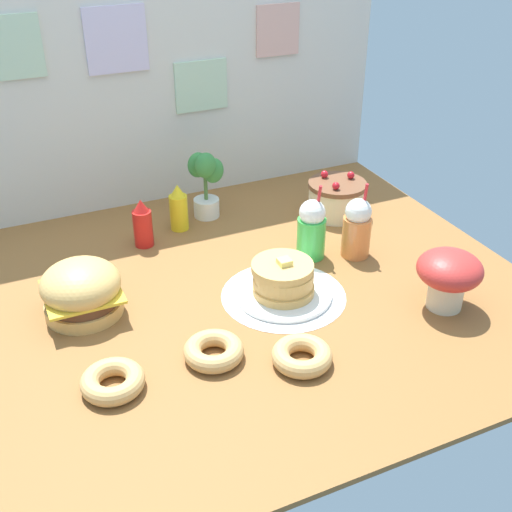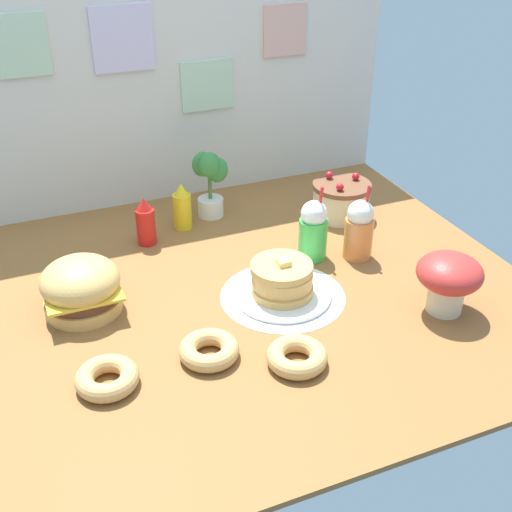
% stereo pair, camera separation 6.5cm
% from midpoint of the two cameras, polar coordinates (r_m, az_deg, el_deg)
% --- Properties ---
extents(ground_plane, '(2.05, 1.73, 0.02)m').
position_cam_midpoint_polar(ground_plane, '(2.27, -2.45, -3.49)').
color(ground_plane, brown).
extents(back_wall, '(2.05, 0.04, 0.97)m').
position_cam_midpoint_polar(back_wall, '(2.80, -9.60, 14.32)').
color(back_wall, beige).
rests_on(back_wall, ground_plane).
extents(doily_mat, '(0.44, 0.44, 0.00)m').
position_cam_midpoint_polar(doily_mat, '(2.25, 1.64, -3.53)').
color(doily_mat, white).
rests_on(doily_mat, ground_plane).
extents(burger, '(0.26, 0.26, 0.19)m').
position_cam_midpoint_polar(burger, '(2.20, -16.09, -2.95)').
color(burger, '#DBA859').
rests_on(burger, ground_plane).
extents(pancake_stack, '(0.34, 0.34, 0.15)m').
position_cam_midpoint_polar(pancake_stack, '(2.21, 1.60, -2.33)').
color(pancake_stack, white).
rests_on(pancake_stack, doily_mat).
extents(layer_cake, '(0.25, 0.25, 0.18)m').
position_cam_midpoint_polar(layer_cake, '(2.77, 6.51, 5.15)').
color(layer_cake, beige).
rests_on(layer_cake, ground_plane).
extents(ketchup_bottle, '(0.08, 0.08, 0.20)m').
position_cam_midpoint_polar(ketchup_bottle, '(2.55, -10.78, 2.78)').
color(ketchup_bottle, red).
rests_on(ketchup_bottle, ground_plane).
extents(mustard_bottle, '(0.08, 0.08, 0.20)m').
position_cam_midpoint_polar(mustard_bottle, '(2.65, -7.61, 4.20)').
color(mustard_bottle, yellow).
rests_on(mustard_bottle, ground_plane).
extents(cream_soda_cup, '(0.11, 0.11, 0.30)m').
position_cam_midpoint_polar(cream_soda_cup, '(2.43, 4.20, 2.39)').
color(cream_soda_cup, green).
rests_on(cream_soda_cup, ground_plane).
extents(orange_float_cup, '(0.11, 0.11, 0.30)m').
position_cam_midpoint_polar(orange_float_cup, '(2.45, 8.22, 2.48)').
color(orange_float_cup, orange).
rests_on(orange_float_cup, ground_plane).
extents(donut_pink_glaze, '(0.19, 0.19, 0.06)m').
position_cam_midpoint_polar(donut_pink_glaze, '(1.91, -13.62, -10.76)').
color(donut_pink_glaze, tan).
rests_on(donut_pink_glaze, ground_plane).
extents(donut_chocolate, '(0.19, 0.19, 0.06)m').
position_cam_midpoint_polar(donut_chocolate, '(1.97, -4.75, -8.40)').
color(donut_chocolate, tan).
rests_on(donut_chocolate, ground_plane).
extents(donut_vanilla, '(0.19, 0.19, 0.06)m').
position_cam_midpoint_polar(donut_vanilla, '(1.94, 3.14, -8.83)').
color(donut_vanilla, tan).
rests_on(donut_vanilla, ground_plane).
extents(potted_plant, '(0.14, 0.12, 0.30)m').
position_cam_midpoint_polar(potted_plant, '(2.71, -5.17, 6.61)').
color(potted_plant, white).
rests_on(potted_plant, ground_plane).
extents(mushroom_stool, '(0.22, 0.22, 0.21)m').
position_cam_midpoint_polar(mushroom_stool, '(2.21, 15.99, -1.58)').
color(mushroom_stool, beige).
rests_on(mushroom_stool, ground_plane).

